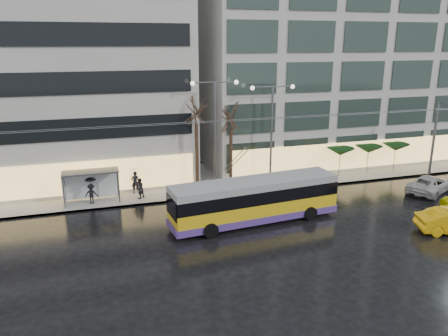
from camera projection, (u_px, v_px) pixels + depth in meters
name	position (u px, v px, depth m)	size (l,w,h in m)	color
ground	(233.00, 249.00, 26.58)	(140.00, 140.00, 0.00)	black
sidewalk	(206.00, 178.00, 39.97)	(80.00, 10.00, 0.15)	gray
kerb	(221.00, 196.00, 35.43)	(80.00, 0.10, 0.15)	slate
building_right	(348.00, 37.00, 45.86)	(32.00, 14.00, 25.00)	#A9A7A1
trolleybus	(255.00, 202.00, 30.14)	(12.14, 4.99, 5.55)	gold
catenary	(213.00, 150.00, 32.96)	(42.24, 5.12, 7.00)	#595B60
bus_shelter	(86.00, 180.00, 33.47)	(4.20, 1.60, 2.51)	#595B60
street_lamp_near	(215.00, 120.00, 35.38)	(3.96, 0.36, 9.03)	#595B60
street_lamp_far	(272.00, 121.00, 36.87)	(3.96, 0.36, 8.53)	#595B60
tree_a	(196.00, 107.00, 34.84)	(3.20, 3.20, 8.40)	black
tree_b	(231.00, 114.00, 36.06)	(3.20, 3.20, 7.70)	black
parasol_a	(340.00, 152.00, 39.95)	(2.50, 2.50, 2.65)	#595B60
parasol_b	(369.00, 149.00, 40.79)	(2.50, 2.50, 2.65)	#595B60
parasol_c	(396.00, 147.00, 41.64)	(2.50, 2.50, 2.65)	#595B60
sedan_silver	(430.00, 184.00, 36.34)	(2.39, 5.18, 1.44)	#BABABF
pedestrian_a	(135.00, 176.00, 35.56)	(1.03, 1.04, 2.19)	black
pedestrian_b	(139.00, 188.00, 34.50)	(1.02, 0.98, 1.65)	black
pedestrian_c	(91.00, 190.00, 33.32)	(1.12, 0.99, 2.11)	black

